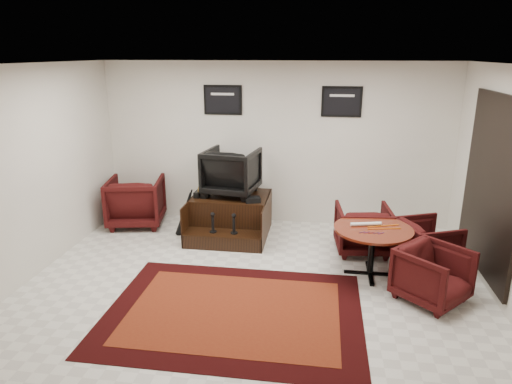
% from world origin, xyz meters
% --- Properties ---
extents(ground, '(6.00, 6.00, 0.00)m').
position_xyz_m(ground, '(0.00, 0.00, 0.00)').
color(ground, silver).
rests_on(ground, ground).
extents(room_shell, '(6.02, 5.02, 2.81)m').
position_xyz_m(room_shell, '(0.41, 0.12, 1.79)').
color(room_shell, silver).
rests_on(room_shell, ground).
extents(area_rug, '(2.98, 2.24, 0.01)m').
position_xyz_m(area_rug, '(-0.13, -0.62, 0.01)').
color(area_rug, black).
rests_on(area_rug, ground).
extents(shine_podium, '(1.26, 1.30, 0.65)m').
position_xyz_m(shine_podium, '(-0.65, 1.78, 0.30)').
color(shine_podium, black).
rests_on(shine_podium, ground).
extents(shine_chair, '(0.93, 0.89, 0.85)m').
position_xyz_m(shine_chair, '(-0.65, 1.92, 1.08)').
color(shine_chair, black).
rests_on(shine_chair, shine_podium).
extents(shoes_pair, '(0.23, 0.27, 0.09)m').
position_xyz_m(shoes_pair, '(-1.12, 1.71, 0.70)').
color(shoes_pair, black).
rests_on(shoes_pair, shine_podium).
extents(polish_kit, '(0.27, 0.23, 0.08)m').
position_xyz_m(polish_kit, '(-0.24, 1.55, 0.69)').
color(polish_kit, black).
rests_on(polish_kit, shine_podium).
extents(umbrella_black, '(0.29, 0.11, 0.78)m').
position_xyz_m(umbrella_black, '(-1.39, 1.57, 0.39)').
color(umbrella_black, black).
rests_on(umbrella_black, ground).
extents(umbrella_hooked, '(0.30, 0.11, 0.80)m').
position_xyz_m(umbrella_hooked, '(-1.40, 1.70, 0.40)').
color(umbrella_hooked, black).
rests_on(umbrella_hooked, ground).
extents(armchair_side, '(1.06, 1.01, 0.94)m').
position_xyz_m(armchair_side, '(-2.38, 1.96, 0.47)').
color(armchair_side, black).
rests_on(armchair_side, ground).
extents(meeting_table, '(1.05, 1.05, 0.68)m').
position_xyz_m(meeting_table, '(1.54, 0.59, 0.60)').
color(meeting_table, '#401109').
rests_on(meeting_table, ground).
extents(table_chair_back, '(0.84, 0.80, 0.80)m').
position_xyz_m(table_chair_back, '(1.47, 1.36, 0.40)').
color(table_chair_back, black).
rests_on(table_chair_back, ground).
extents(table_chair_window, '(0.90, 0.93, 0.74)m').
position_xyz_m(table_chair_window, '(2.34, 0.99, 0.37)').
color(table_chair_window, black).
rests_on(table_chair_window, ground).
extents(table_chair_corner, '(1.00, 1.01, 0.76)m').
position_xyz_m(table_chair_corner, '(2.21, -0.00, 0.38)').
color(table_chair_corner, black).
rests_on(table_chair_corner, ground).
extents(paper_roll, '(0.42, 0.14, 0.05)m').
position_xyz_m(paper_roll, '(1.44, 0.66, 0.71)').
color(paper_roll, silver).
rests_on(paper_roll, meeting_table).
extents(table_clutter, '(0.56, 0.38, 0.01)m').
position_xyz_m(table_clutter, '(1.64, 0.58, 0.69)').
color(table_clutter, orange).
rests_on(table_clutter, meeting_table).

